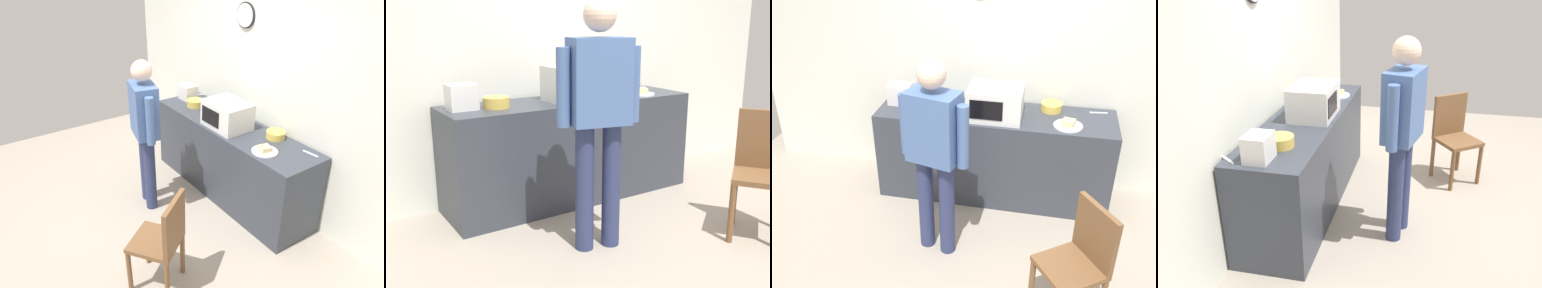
# 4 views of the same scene
# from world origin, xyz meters

# --- Properties ---
(ground_plane) EXTENTS (6.00, 6.00, 0.00)m
(ground_plane) POSITION_xyz_m (0.00, 0.00, 0.00)
(ground_plane) COLOR #9E9384
(back_wall) EXTENTS (5.40, 0.13, 2.60)m
(back_wall) POSITION_xyz_m (-0.00, 1.60, 1.30)
(back_wall) COLOR silver
(back_wall) RESTS_ON ground_plane
(kitchen_counter) EXTENTS (2.28, 0.62, 0.91)m
(kitchen_counter) POSITION_xyz_m (-0.08, 1.22, 0.46)
(kitchen_counter) COLOR #333842
(kitchen_counter) RESTS_ON ground_plane
(microwave) EXTENTS (0.50, 0.39, 0.30)m
(microwave) POSITION_xyz_m (-0.08, 1.14, 1.06)
(microwave) COLOR silver
(microwave) RESTS_ON kitchen_counter
(sandwich_plate) EXTENTS (0.26, 0.26, 0.07)m
(sandwich_plate) POSITION_xyz_m (0.60, 1.08, 0.93)
(sandwich_plate) COLOR white
(sandwich_plate) RESTS_ON kitchen_counter
(salad_bowl) EXTENTS (0.21, 0.21, 0.09)m
(salad_bowl) POSITION_xyz_m (-0.79, 1.20, 0.96)
(salad_bowl) COLOR gold
(salad_bowl) RESTS_ON kitchen_counter
(cereal_bowl) EXTENTS (0.20, 0.20, 0.08)m
(cereal_bowl) POSITION_xyz_m (0.43, 1.39, 0.95)
(cereal_bowl) COLOR gold
(cereal_bowl) RESTS_ON kitchen_counter
(toaster) EXTENTS (0.22, 0.18, 0.20)m
(toaster) POSITION_xyz_m (-1.05, 1.26, 1.01)
(toaster) COLOR silver
(toaster) RESTS_ON kitchen_counter
(fork_utensil) EXTENTS (0.17, 0.04, 0.01)m
(fork_utensil) POSITION_xyz_m (0.88, 1.43, 0.92)
(fork_utensil) COLOR silver
(fork_utensil) RESTS_ON kitchen_counter
(spoon_utensil) EXTENTS (0.11, 0.15, 0.01)m
(spoon_utensil) POSITION_xyz_m (-1.10, 1.49, 0.92)
(spoon_utensil) COLOR silver
(spoon_utensil) RESTS_ON kitchen_counter
(person_standing) EXTENTS (0.58, 0.33, 1.73)m
(person_standing) POSITION_xyz_m (-0.44, 0.29, 1.02)
(person_standing) COLOR navy
(person_standing) RESTS_ON ground_plane
(wooden_chair) EXTENTS (0.56, 0.56, 0.94)m
(wooden_chair) POSITION_xyz_m (0.73, -0.18, 0.52)
(wooden_chair) COLOR brown
(wooden_chair) RESTS_ON ground_plane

